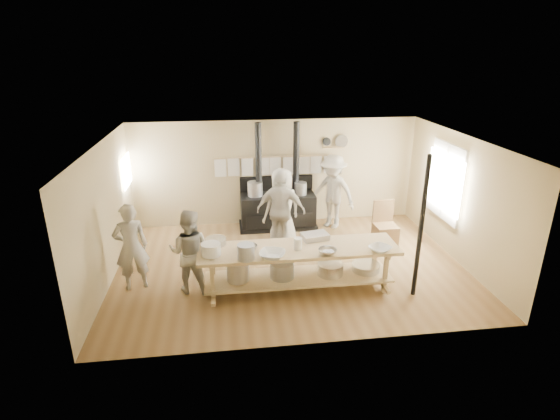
{
  "coord_description": "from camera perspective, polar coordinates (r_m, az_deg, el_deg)",
  "views": [
    {
      "loc": [
        -1.25,
        -7.88,
        4.24
      ],
      "look_at": [
        -0.19,
        0.2,
        1.17
      ],
      "focal_mm": 28.0,
      "sensor_mm": 36.0,
      "label": 1
    }
  ],
  "objects": [
    {
      "name": "ground",
      "position": [
        9.04,
        1.39,
        -7.35
      ],
      "size": [
        7.0,
        7.0,
        0.0
      ],
      "primitive_type": "plane",
      "color": "brown",
      "rests_on": "ground"
    },
    {
      "name": "room_shell",
      "position": [
        8.4,
        1.49,
        2.48
      ],
      "size": [
        7.0,
        7.0,
        7.0
      ],
      "color": "tan",
      "rests_on": "ground"
    },
    {
      "name": "window_right",
      "position": [
        10.09,
        20.84,
        3.51
      ],
      "size": [
        0.09,
        1.5,
        1.65
      ],
      "color": "beige",
      "rests_on": "ground"
    },
    {
      "name": "left_opening",
      "position": [
        10.46,
        -19.4,
        4.84
      ],
      "size": [
        0.0,
        0.9,
        0.9
      ],
      "color": "white",
      "rests_on": "ground"
    },
    {
      "name": "stove",
      "position": [
        10.74,
        -0.33,
        0.38
      ],
      "size": [
        1.9,
        0.75,
        2.6
      ],
      "color": "black",
      "rests_on": "ground"
    },
    {
      "name": "towel_rail",
      "position": [
        10.7,
        -0.5,
        6.07
      ],
      "size": [
        3.0,
        0.04,
        0.47
      ],
      "color": "tan",
      "rests_on": "ground"
    },
    {
      "name": "back_wall_shelf",
      "position": [
        10.9,
        7.22,
        8.64
      ],
      "size": [
        0.63,
        0.14,
        0.32
      ],
      "color": "tan",
      "rests_on": "ground"
    },
    {
      "name": "prep_table",
      "position": [
        8.01,
        2.35,
        -7.05
      ],
      "size": [
        3.6,
        0.9,
        0.85
      ],
      "color": "tan",
      "rests_on": "ground"
    },
    {
      "name": "support_post",
      "position": [
        7.89,
        17.93,
        -2.3
      ],
      "size": [
        0.08,
        0.08,
        2.6
      ],
      "primitive_type": "cylinder",
      "color": "black",
      "rests_on": "ground"
    },
    {
      "name": "cook_far_left",
      "position": [
        8.36,
        -18.86,
        -4.58
      ],
      "size": [
        0.69,
        0.55,
        1.67
      ],
      "primitive_type": "imported",
      "rotation": [
        0.0,
        0.0,
        3.42
      ],
      "color": "#BBB5A5",
      "rests_on": "ground"
    },
    {
      "name": "cook_left",
      "position": [
        8.02,
        -11.73,
        -5.32
      ],
      "size": [
        0.88,
        0.75,
        1.57
      ],
      "primitive_type": "imported",
      "rotation": [
        0.0,
        0.0,
        2.92
      ],
      "color": "#BBB5A5",
      "rests_on": "ground"
    },
    {
      "name": "cook_center",
      "position": [
        9.65,
        0.27,
        0.31
      ],
      "size": [
        1.0,
        0.81,
        1.77
      ],
      "primitive_type": "imported",
      "rotation": [
        0.0,
        0.0,
        3.47
      ],
      "color": "#BBB5A5",
      "rests_on": "ground"
    },
    {
      "name": "cook_right",
      "position": [
        9.43,
        0.13,
        -0.1
      ],
      "size": [
        1.13,
        0.7,
        1.8
      ],
      "primitive_type": "imported",
      "rotation": [
        0.0,
        0.0,
        2.88
      ],
      "color": "#BBB5A5",
      "rests_on": "ground"
    },
    {
      "name": "cook_by_window",
      "position": [
        10.69,
        6.87,
        2.38
      ],
      "size": [
        1.33,
        1.3,
        1.83
      ],
      "primitive_type": "imported",
      "rotation": [
        0.0,
        0.0,
        -0.73
      ],
      "color": "#BBB5A5",
      "rests_on": "ground"
    },
    {
      "name": "chair",
      "position": [
        10.06,
        13.51,
        -2.99
      ],
      "size": [
        0.49,
        0.49,
        1.03
      ],
      "rotation": [
        0.0,
        0.0,
        0.02
      ],
      "color": "brown",
      "rests_on": "ground"
    },
    {
      "name": "bowl_white_a",
      "position": [
        7.48,
        -1.0,
        -5.86
      ],
      "size": [
        0.55,
        0.55,
        0.11
      ],
      "primitive_type": "imported",
      "rotation": [
        0.0,
        0.0,
        -0.33
      ],
      "color": "white",
      "rests_on": "prep_table"
    },
    {
      "name": "bowl_steel_a",
      "position": [
        7.74,
        -4.15,
        -4.97
      ],
      "size": [
        0.42,
        0.42,
        0.1
      ],
      "primitive_type": "imported",
      "rotation": [
        0.0,
        0.0,
        0.39
      ],
      "color": "silver",
      "rests_on": "prep_table"
    },
    {
      "name": "bowl_white_b",
      "position": [
        7.9,
        12.92,
        -4.96
      ],
      "size": [
        0.51,
        0.51,
        0.09
      ],
      "primitive_type": "imported",
      "rotation": [
        0.0,
        0.0,
        2.15
      ],
      "color": "white",
      "rests_on": "prep_table"
    },
    {
      "name": "bowl_steel_b",
      "position": [
        7.63,
        6.22,
        -5.43
      ],
      "size": [
        0.45,
        0.45,
        0.1
      ],
      "primitive_type": "imported",
      "rotation": [
        0.0,
        0.0,
        3.83
      ],
      "color": "silver",
      "rests_on": "prep_table"
    },
    {
      "name": "roasting_pan",
      "position": [
        8.2,
        4.59,
        -3.44
      ],
      "size": [
        0.54,
        0.41,
        0.11
      ],
      "primitive_type": "cube",
      "rotation": [
        0.0,
        0.0,
        0.19
      ],
      "color": "#B2B2B7",
      "rests_on": "prep_table"
    },
    {
      "name": "mixing_bowl_large",
      "position": [
        8.04,
        -8.38,
        -4.07
      ],
      "size": [
        0.46,
        0.46,
        0.12
      ],
      "primitive_type": "cylinder",
      "rotation": [
        0.0,
        0.0,
        0.25
      ],
      "color": "silver",
      "rests_on": "prep_table"
    },
    {
      "name": "bucket_galv",
      "position": [
        7.41,
        -4.47,
        -5.47
      ],
      "size": [
        0.36,
        0.36,
        0.27
      ],
      "primitive_type": "cylinder",
      "rotation": [
        0.0,
        0.0,
        -0.26
      ],
      "color": "gray",
      "rests_on": "prep_table"
    },
    {
      "name": "deep_bowl_enamel",
      "position": [
        7.64,
        -9.0,
        -5.09
      ],
      "size": [
        0.38,
        0.38,
        0.21
      ],
      "primitive_type": "cylinder",
      "rotation": [
        0.0,
        0.0,
        -0.12
      ],
      "color": "white",
      "rests_on": "prep_table"
    },
    {
      "name": "pitcher",
      "position": [
        7.74,
        2.36,
        -4.43
      ],
      "size": [
        0.16,
        0.16,
        0.22
      ],
      "primitive_type": "cylinder",
      "rotation": [
        0.0,
        0.0,
        0.1
      ],
      "color": "white",
      "rests_on": "prep_table"
    }
  ]
}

